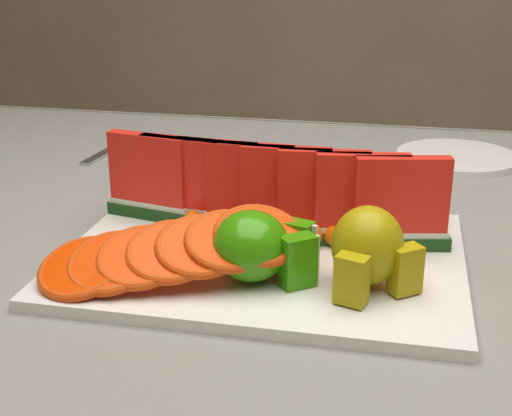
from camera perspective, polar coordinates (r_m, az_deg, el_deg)
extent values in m
cube|color=#4A351A|center=(0.83, 3.39, -3.19)|extent=(1.40, 0.90, 0.03)
cube|color=#4A351A|center=(1.54, -19.02, -8.07)|extent=(0.06, 0.06, 0.72)
cube|color=slate|center=(0.82, 3.42, -1.98)|extent=(1.52, 1.02, 0.01)
cube|color=slate|center=(1.33, 6.72, 2.56)|extent=(1.52, 0.01, 0.20)
cube|color=silver|center=(0.73, 0.64, -3.97)|extent=(0.40, 0.30, 0.01)
ellipsoid|color=#408A18|center=(0.66, -0.42, -3.04)|extent=(0.09, 0.09, 0.07)
cube|color=#408A18|center=(0.65, 3.37, -4.27)|extent=(0.04, 0.03, 0.05)
cube|color=beige|center=(0.65, 3.89, -4.31)|extent=(0.03, 0.02, 0.05)
cube|color=#408A18|center=(0.68, 3.24, -3.01)|extent=(0.04, 0.03, 0.05)
cube|color=beige|center=(0.68, 3.74, -3.05)|extent=(0.03, 0.01, 0.05)
ellipsoid|color=olive|center=(0.65, 8.91, -2.98)|extent=(0.07, 0.07, 0.07)
cube|color=olive|center=(0.62, 7.67, -5.70)|extent=(0.03, 0.03, 0.04)
cube|color=olive|center=(0.65, 11.86, -4.85)|extent=(0.03, 0.03, 0.04)
cylinder|color=silver|center=(1.11, 15.79, 3.94)|extent=(0.23, 0.23, 0.01)
cube|color=silver|center=(1.15, -11.48, 4.62)|extent=(0.03, 0.17, 0.00)
cube|color=silver|center=(1.23, -10.06, 5.76)|extent=(0.01, 0.04, 0.00)
cube|color=silver|center=(1.23, -9.84, 5.75)|extent=(0.01, 0.04, 0.00)
cube|color=silver|center=(1.22, -9.62, 5.74)|extent=(0.01, 0.04, 0.00)
cube|color=#0A340C|center=(0.82, -8.43, -0.30)|extent=(0.11, 0.04, 0.01)
cube|color=silver|center=(0.82, -8.47, 0.35)|extent=(0.10, 0.04, 0.01)
cube|color=red|center=(0.81, -8.63, 3.15)|extent=(0.10, 0.04, 0.08)
cube|color=#0A340C|center=(0.81, -5.87, -0.62)|extent=(0.11, 0.04, 0.01)
cube|color=silver|center=(0.80, -5.90, 0.04)|extent=(0.10, 0.03, 0.01)
cube|color=red|center=(0.79, -6.01, 2.89)|extent=(0.10, 0.03, 0.08)
cube|color=#0A340C|center=(0.79, -3.21, -0.95)|extent=(0.11, 0.03, 0.01)
cube|color=silver|center=(0.79, -3.23, -0.28)|extent=(0.10, 0.03, 0.01)
cube|color=red|center=(0.78, -3.29, 2.62)|extent=(0.10, 0.02, 0.08)
cube|color=#0A340C|center=(0.78, -0.46, -1.29)|extent=(0.11, 0.02, 0.01)
cube|color=silver|center=(0.78, -0.46, -0.61)|extent=(0.10, 0.02, 0.01)
cube|color=red|center=(0.76, -0.47, 2.33)|extent=(0.10, 0.02, 0.08)
cube|color=#0A340C|center=(0.77, 2.38, -1.64)|extent=(0.11, 0.02, 0.01)
cube|color=silver|center=(0.77, 2.39, -0.95)|extent=(0.10, 0.02, 0.01)
cube|color=red|center=(0.75, 2.44, 2.03)|extent=(0.10, 0.02, 0.08)
cube|color=#0A340C|center=(0.76, 5.30, -1.99)|extent=(0.11, 0.03, 0.01)
cube|color=silver|center=(0.76, 5.32, -1.29)|extent=(0.10, 0.03, 0.01)
cube|color=red|center=(0.74, 5.43, 1.72)|extent=(0.10, 0.02, 0.08)
cube|color=#0A340C|center=(0.75, 8.28, -2.35)|extent=(0.11, 0.04, 0.01)
cube|color=silver|center=(0.75, 8.32, -1.64)|extent=(0.10, 0.03, 0.01)
cube|color=red|center=(0.74, 8.48, 1.39)|extent=(0.10, 0.03, 0.08)
cube|color=#0A340C|center=(0.75, 11.31, -2.70)|extent=(0.11, 0.04, 0.01)
cube|color=silver|center=(0.74, 11.36, -1.99)|extent=(0.10, 0.04, 0.01)
cube|color=red|center=(0.73, 11.59, 1.05)|extent=(0.10, 0.04, 0.08)
cylinder|color=#CF4100|center=(0.68, -13.74, -4.67)|extent=(0.09, 0.09, 0.03)
torus|color=red|center=(0.68, -13.74, -4.67)|extent=(0.10, 0.10, 0.04)
cylinder|color=#CF4100|center=(0.67, -11.48, -4.28)|extent=(0.08, 0.08, 0.03)
torus|color=red|center=(0.67, -11.48, -4.28)|extent=(0.09, 0.09, 0.04)
cylinder|color=#CF4100|center=(0.67, -9.18, -3.87)|extent=(0.08, 0.08, 0.03)
torus|color=red|center=(0.67, -9.18, -3.87)|extent=(0.09, 0.09, 0.04)
cylinder|color=#CF4100|center=(0.66, -6.85, -3.45)|extent=(0.09, 0.08, 0.03)
torus|color=red|center=(0.66, -6.85, -3.45)|extent=(0.10, 0.09, 0.04)
cylinder|color=#CF4100|center=(0.66, -4.51, -3.02)|extent=(0.09, 0.09, 0.03)
torus|color=red|center=(0.66, -4.51, -3.02)|extent=(0.10, 0.10, 0.04)
cylinder|color=#CF4100|center=(0.66, -2.15, -2.59)|extent=(0.10, 0.10, 0.03)
torus|color=red|center=(0.66, -2.15, -2.59)|extent=(0.11, 0.11, 0.04)
cylinder|color=#CF4100|center=(0.66, 0.21, -2.15)|extent=(0.10, 0.10, 0.03)
torus|color=red|center=(0.66, 0.21, -2.15)|extent=(0.11, 0.11, 0.04)
cylinder|color=#CF4100|center=(0.85, -4.50, 1.10)|extent=(0.08, 0.07, 0.03)
torus|color=red|center=(0.85, -4.50, 1.10)|extent=(0.08, 0.08, 0.03)
cylinder|color=#CF4100|center=(0.84, -1.37, 1.06)|extent=(0.08, 0.08, 0.03)
torus|color=red|center=(0.84, -1.37, 1.06)|extent=(0.09, 0.09, 0.03)
cylinder|color=#CF4100|center=(0.83, 1.85, 1.03)|extent=(0.09, 0.09, 0.03)
torus|color=red|center=(0.83, 1.85, 1.03)|extent=(0.10, 0.10, 0.03)
cylinder|color=#CF4100|center=(0.82, 5.14, 0.99)|extent=(0.09, 0.09, 0.03)
torus|color=red|center=(0.82, 5.14, 0.99)|extent=(0.10, 0.10, 0.03)
cylinder|color=#CF4100|center=(0.82, 8.48, 0.94)|extent=(0.10, 0.10, 0.03)
torus|color=red|center=(0.82, 8.48, 0.94)|extent=(0.11, 0.11, 0.03)
cylinder|color=#CF4100|center=(0.82, 11.85, 0.89)|extent=(0.10, 0.10, 0.03)
torus|color=red|center=(0.82, 11.85, 0.89)|extent=(0.11, 0.11, 0.03)
ellipsoid|color=orange|center=(0.78, -5.13, -1.05)|extent=(0.03, 0.04, 0.02)
ellipsoid|color=orange|center=(0.75, -3.70, -1.82)|extent=(0.02, 0.04, 0.02)
ellipsoid|color=orange|center=(0.76, -2.23, -1.53)|extent=(0.04, 0.03, 0.02)
ellipsoid|color=orange|center=(0.74, -0.54, -2.00)|extent=(0.04, 0.04, 0.02)
ellipsoid|color=orange|center=(0.75, 2.01, -1.82)|extent=(0.04, 0.03, 0.02)
ellipsoid|color=orange|center=(0.72, 2.93, -2.81)|extent=(0.04, 0.03, 0.02)
ellipsoid|color=orange|center=(0.74, 4.64, -2.18)|extent=(0.02, 0.04, 0.02)
ellipsoid|color=orange|center=(0.74, 6.37, -2.28)|extent=(0.04, 0.04, 0.02)
ellipsoid|color=orange|center=(0.75, 8.00, -2.07)|extent=(0.04, 0.03, 0.02)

